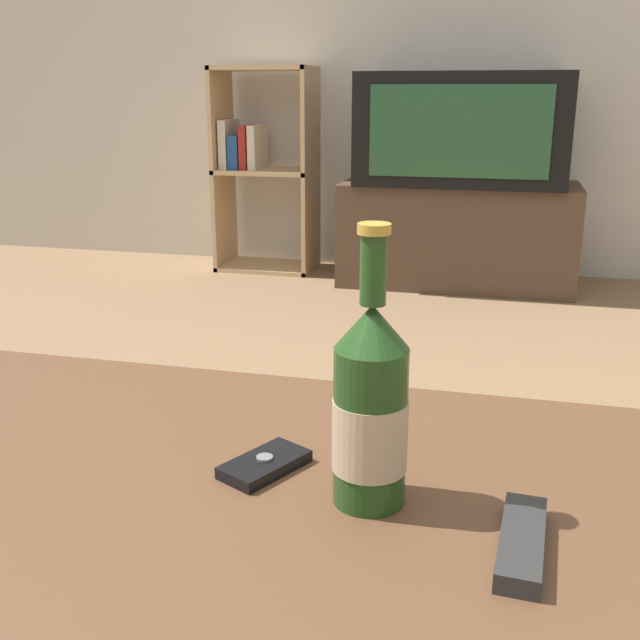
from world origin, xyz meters
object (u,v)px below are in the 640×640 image
bookshelf (261,165)px  remote_control (522,542)px  cell_phone (265,464)px  beer_bottle (370,409)px  television (463,129)px  tv_stand (457,234)px

bookshelf → remote_control: 3.09m
cell_phone → beer_bottle: bearing=11.3°
beer_bottle → cell_phone: (-0.13, 0.04, -0.10)m
bookshelf → cell_phone: size_ratio=8.25×
cell_phone → remote_control: remote_control is taller
television → cell_phone: 2.68m
tv_stand → beer_bottle: bearing=-88.2°
remote_control → bookshelf: bearing=116.8°
tv_stand → remote_control: size_ratio=7.06×
television → remote_control: (0.24, -2.76, -0.25)m
tv_stand → cell_phone: (-0.04, -2.67, 0.21)m
beer_bottle → remote_control: beer_bottle is taller
cell_phone → remote_control: size_ratio=0.79×
cell_phone → bookshelf: bearing=135.4°
bookshelf → cell_phone: (0.91, -2.75, -0.06)m
tv_stand → bookshelf: 1.00m
bookshelf → remote_control: (1.19, -2.85, -0.06)m
television → remote_control: 2.78m
tv_stand → beer_bottle: size_ratio=3.52×
television → cell_phone: size_ratio=7.59×
remote_control → tv_stand: bearing=98.9°
tv_stand → bookshelf: bookshelf is taller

